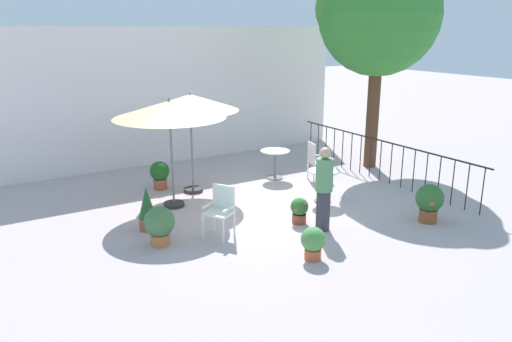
% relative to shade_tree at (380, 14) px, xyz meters
% --- Properties ---
extents(ground_plane, '(60.00, 60.00, 0.00)m').
position_rel_shade_tree_xyz_m(ground_plane, '(-4.39, -1.12, -3.98)').
color(ground_plane, '#B6A5A7').
extents(villa_facade, '(10.55, 0.30, 3.69)m').
position_rel_shade_tree_xyz_m(villa_facade, '(-4.39, 3.34, -2.14)').
color(villa_facade, white).
rests_on(villa_facade, ground).
extents(terrace_railing, '(0.03, 6.01, 1.01)m').
position_rel_shade_tree_xyz_m(terrace_railing, '(-0.75, -1.12, -3.30)').
color(terrace_railing, black).
rests_on(terrace_railing, ground).
extents(shade_tree, '(3.25, 3.09, 5.52)m').
position_rel_shade_tree_xyz_m(shade_tree, '(0.00, 0.00, 0.00)').
color(shade_tree, brown).
rests_on(shade_tree, ground).
extents(patio_umbrella_0, '(2.29, 2.29, 2.31)m').
position_rel_shade_tree_xyz_m(patio_umbrella_0, '(-5.85, -0.25, -1.93)').
color(patio_umbrella_0, '#2D2D2D').
rests_on(patio_umbrella_0, ground).
extents(patio_umbrella_1, '(2.16, 2.16, 2.31)m').
position_rel_shade_tree_xyz_m(patio_umbrella_1, '(-5.09, 0.44, -1.93)').
color(patio_umbrella_1, '#2D2D2D').
rests_on(patio_umbrella_1, ground).
extents(cafe_table_0, '(0.74, 0.74, 0.72)m').
position_rel_shade_tree_xyz_m(cafe_table_0, '(-2.90, 0.34, -3.48)').
color(cafe_table_0, silver).
rests_on(cafe_table_0, ground).
extents(cafe_table_1, '(0.66, 0.66, 0.71)m').
position_rel_shade_tree_xyz_m(cafe_table_1, '(-2.97, -1.66, -3.49)').
color(cafe_table_1, white).
rests_on(cafe_table_1, ground).
extents(patio_chair_0, '(0.58, 0.55, 0.95)m').
position_rel_shade_tree_xyz_m(patio_chair_0, '(-2.10, -0.28, -3.44)').
color(patio_chair_0, white).
rests_on(patio_chair_0, ground).
extents(patio_chair_1, '(0.61, 0.62, 0.94)m').
position_rel_shade_tree_xyz_m(patio_chair_1, '(-5.72, -2.16, -3.43)').
color(patio_chair_1, white).
rests_on(patio_chair_1, ground).
extents(potted_plant_0, '(0.33, 0.33, 0.85)m').
position_rel_shade_tree_xyz_m(potted_plant_0, '(-6.75, -1.19, -3.56)').
color(potted_plant_0, '#A65436').
rests_on(potted_plant_0, ground).
extents(potted_plant_1, '(0.46, 0.46, 0.67)m').
position_rel_shade_tree_xyz_m(potted_plant_1, '(-5.68, 1.01, -3.61)').
color(potted_plant_1, '#A25339').
rests_on(potted_plant_1, ground).
extents(potted_plant_2, '(0.54, 0.54, 0.70)m').
position_rel_shade_tree_xyz_m(potted_plant_2, '(-6.80, -1.95, -3.59)').
color(potted_plant_2, '#C8733A').
rests_on(potted_plant_2, ground).
extents(potted_plant_3, '(0.41, 0.41, 0.56)m').
position_rel_shade_tree_xyz_m(potted_plant_3, '(-4.87, -3.79, -3.67)').
color(potted_plant_3, '#BC5A35').
rests_on(potted_plant_3, ground).
extents(potted_plant_4, '(0.54, 0.54, 0.76)m').
position_rel_shade_tree_xyz_m(potted_plant_4, '(-1.94, -3.64, -3.55)').
color(potted_plant_4, brown).
rests_on(potted_plant_4, ground).
extents(potted_plant_5, '(0.35, 0.35, 0.51)m').
position_rel_shade_tree_xyz_m(potted_plant_5, '(-4.13, -2.39, -3.71)').
color(potted_plant_5, brown).
rests_on(potted_plant_5, ground).
extents(standing_person, '(0.45, 0.45, 1.59)m').
position_rel_shade_tree_xyz_m(standing_person, '(-3.95, -2.89, -3.17)').
color(standing_person, '#33333D').
rests_on(standing_person, ground).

